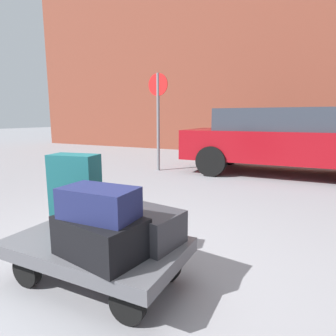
{
  "coord_description": "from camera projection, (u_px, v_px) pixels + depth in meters",
  "views": [
    {
      "loc": [
        1.34,
        -1.54,
        1.23
      ],
      "look_at": [
        0.0,
        1.2,
        0.69
      ],
      "focal_mm": 30.65,
      "sensor_mm": 36.0,
      "label": 1
    }
  ],
  "objects": [
    {
      "name": "ground_plane",
      "position": [
        98.0,
        283.0,
        2.16
      ],
      "size": [
        60.0,
        60.0,
        0.0
      ],
      "primitive_type": "plane",
      "color": "gray"
    },
    {
      "name": "suitcase_charcoal_stacked_top",
      "position": [
        140.0,
        225.0,
        2.09
      ],
      "size": [
        0.64,
        0.45,
        0.23
      ],
      "primitive_type": "cube",
      "rotation": [
        0.0,
        0.0,
        -0.15
      ],
      "color": "#2D2D33",
      "rests_on": "luggage_cart"
    },
    {
      "name": "duffel_bag_navy_topmost_pile",
      "position": [
        99.0,
        203.0,
        1.81
      ],
      "size": [
        0.48,
        0.29,
        0.2
      ],
      "primitive_type": "cube",
      "rotation": [
        0.0,
        0.0,
        0.03
      ],
      "color": "#191E47",
      "rests_on": "suitcase_black_front_left"
    },
    {
      "name": "luggage_cart",
      "position": [
        96.0,
        250.0,
        2.11
      ],
      "size": [
        1.3,
        0.75,
        0.34
      ],
      "color": "#4C4C51",
      "rests_on": "ground_plane"
    },
    {
      "name": "parked_car",
      "position": [
        284.0,
        140.0,
        6.2
      ],
      "size": [
        4.34,
        2.01,
        1.42
      ],
      "color": "maroon",
      "rests_on": "ground_plane"
    },
    {
      "name": "suitcase_teal_rear_left",
      "position": [
        75.0,
        190.0,
        2.35
      ],
      "size": [
        0.41,
        0.26,
        0.6
      ],
      "primitive_type": "cube",
      "rotation": [
        0.0,
        0.0,
        0.17
      ],
      "color": "#144C51",
      "rests_on": "luggage_cart"
    },
    {
      "name": "no_parking_sign",
      "position": [
        158.0,
        111.0,
        6.55
      ],
      "size": [
        0.5,
        0.07,
        2.21
      ],
      "color": "slate",
      "rests_on": "ground_plane"
    },
    {
      "name": "suitcase_black_front_left",
      "position": [
        100.0,
        237.0,
        1.85
      ],
      "size": [
        0.62,
        0.46,
        0.26
      ],
      "primitive_type": "cube",
      "rotation": [
        0.0,
        0.0,
        -0.18
      ],
      "color": "black",
      "rests_on": "luggage_cart"
    }
  ]
}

